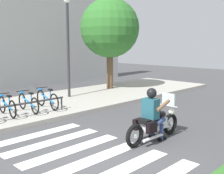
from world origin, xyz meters
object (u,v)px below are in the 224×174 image
Objects in this scene: bicycle_4 at (28,103)px; tree_near_rack at (110,28)px; bicycle_5 at (47,99)px; street_lamp at (68,39)px; bike_rack at (3,108)px; rider at (152,111)px; motorcycle at (154,124)px; bicycle_3 at (7,106)px.

tree_near_rack is at bearing 16.37° from bicycle_4.
bicycle_4 is at bearing 179.94° from bicycle_5.
bicycle_4 is at bearing -154.78° from street_lamp.
rider is at bearing -62.65° from bike_rack.
rider is 0.85× the size of bicycle_5.
motorcycle is 5.03m from bicycle_3.
street_lamp reaches higher than bicycle_3.
motorcycle is 1.25× the size of bicycle_5.
bike_rack is at bearing 118.18° from motorcycle.
bicycle_3 is at bearing 110.46° from rider.
tree_near_rack reaches higher than bicycle_5.
rider is 0.29× the size of tree_near_rack.
bicycle_3 is at bearing -159.83° from street_lamp.
rider is 0.91× the size of bicycle_3.
bicycle_5 is 0.37× the size of bike_rack.
motorcycle is 4.80m from bicycle_4.
rider reaches higher than bicycle_5.
tree_near_rack is (4.72, 6.38, 2.90)m from motorcycle.
bicycle_3 reaches higher than bike_rack.
street_lamp is at bearing 74.13° from motorcycle.
motorcycle reaches higher than bike_rack.
bike_rack is (-1.94, -0.55, 0.07)m from bicycle_5.
bike_rack is at bearing -154.49° from bicycle_4.
street_lamp is (1.70, 5.98, 2.29)m from motorcycle.
motorcycle is 1.27× the size of bicycle_4.
rider reaches higher than bicycle_4.
bicycle_5 is at bearing 93.34° from motorcycle.
tree_near_rack reaches higher than motorcycle.
bicycle_5 is (-0.19, 4.68, -0.31)m from rider.
bicycle_3 is (-1.82, 4.68, 0.04)m from motorcycle.
tree_near_rack reaches higher than bike_rack.
tree_near_rack is (3.02, 0.40, 0.61)m from street_lamp.
rider is at bearing -87.62° from bicycle_5.
bicycle_5 is 5.99m from tree_near_rack.
bicycle_4 is at bearing 25.51° from bike_rack.
rider is 5.00m from bicycle_3.
bicycle_3 is at bearing -179.96° from bicycle_4.
bike_rack is 4.84m from street_lamp.
bike_rack is (-2.13, 4.12, -0.24)m from rider.
bicycle_5 is at bearing -146.72° from street_lamp.
bike_rack is at bearing 117.35° from rider.
motorcycle is at bearing -61.82° from bike_rack.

